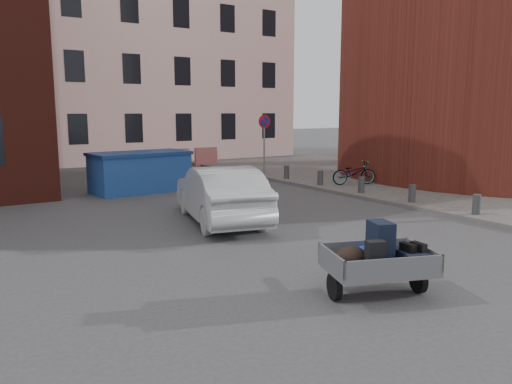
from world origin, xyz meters
TOP-DOWN VIEW (x-y plane):
  - ground at (0.00, 0.00)m, footprint 120.00×120.00m
  - sidewalk at (10.00, 4.00)m, footprint 9.00×24.00m
  - building_pink at (6.00, 22.00)m, footprint 16.00×8.00m
  - no_parking_sign at (6.00, 9.48)m, footprint 0.60×0.09m
  - bollards at (6.00, 3.40)m, footprint 0.22×9.02m
  - barriers at (4.20, 15.00)m, footprint 4.70×0.18m
  - trailer at (-0.62, -3.69)m, footprint 1.88×1.98m
  - dumpster at (-0.11, 8.51)m, footprint 3.62×2.09m
  - silver_car at (-0.09, 2.45)m, footprint 2.62×4.78m
  - bicycle at (7.14, 4.97)m, footprint 1.83×1.16m

SIDE VIEW (x-z plane):
  - ground at x=0.00m, z-range 0.00..0.00m
  - sidewalk at x=10.00m, z-range 0.00..0.12m
  - bollards at x=6.00m, z-range 0.12..0.67m
  - barriers at x=4.20m, z-range 0.00..1.00m
  - bicycle at x=7.14m, z-range 0.12..1.03m
  - trailer at x=-0.62m, z-range 0.01..1.21m
  - dumpster at x=-0.11m, z-range 0.01..1.46m
  - silver_car at x=-0.09m, z-range 0.00..1.49m
  - no_parking_sign at x=6.00m, z-range 0.69..3.34m
  - building_pink at x=6.00m, z-range 0.00..14.00m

